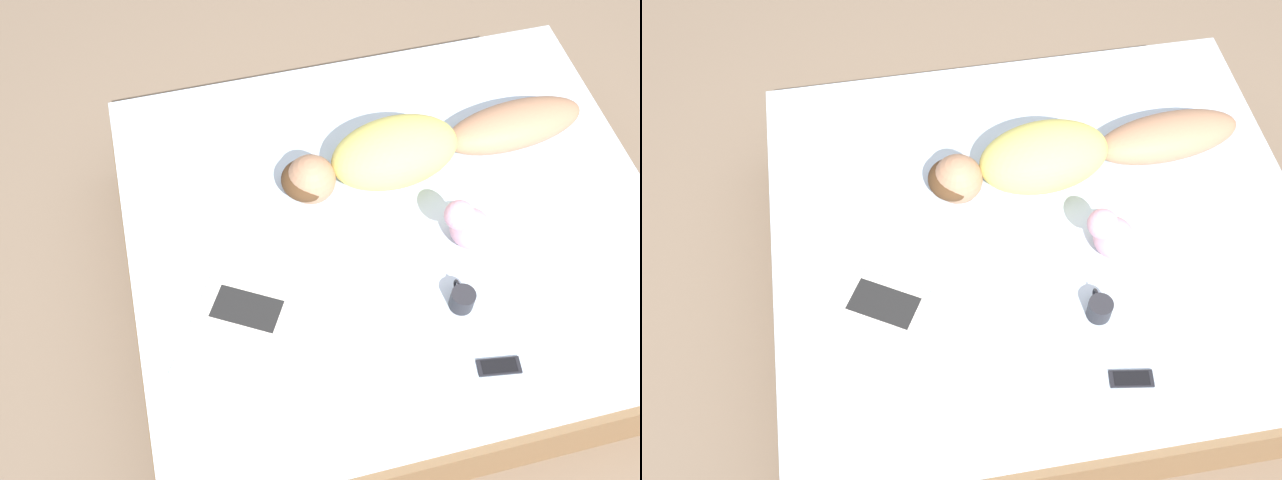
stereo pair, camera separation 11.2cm
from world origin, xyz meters
The scene contains 7 objects.
ground_plane centered at (0.00, 0.00, 0.00)m, with size 12.00×12.00×0.00m, color #7A6651.
bed centered at (0.00, 0.00, 0.24)m, with size 1.77×2.06×0.49m.
person centered at (0.23, -0.16, 0.59)m, with size 0.36×1.28×0.24m.
open_magazine centered at (-0.33, 0.67, 0.50)m, with size 0.52×0.50×0.01m.
coffee_mug centered at (-0.41, -0.12, 0.53)m, with size 0.12×0.09×0.08m.
cell_phone centered at (-0.67, -0.16, 0.50)m, with size 0.08×0.15×0.01m.
plush_toy centered at (-0.16, -0.22, 0.59)m, with size 0.16×0.19×0.23m.
Camera 1 is at (-1.50, 0.66, 2.82)m, focal length 42.00 mm.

